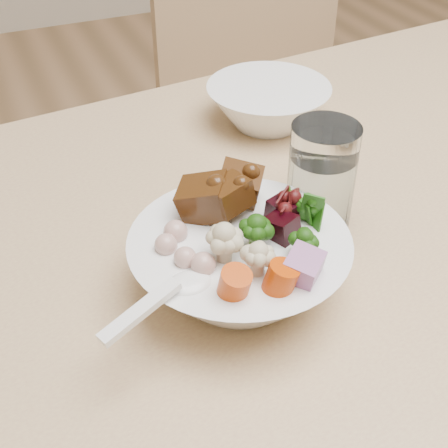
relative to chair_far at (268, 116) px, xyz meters
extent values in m
cube|color=tan|center=(0.00, -0.08, -0.06)|extent=(0.43, 0.43, 0.04)
cube|color=tan|center=(0.00, 0.12, 0.17)|extent=(0.42, 0.04, 0.46)
cylinder|color=tan|center=(-0.18, -0.25, -0.30)|extent=(0.03, 0.03, 0.43)
cylinder|color=tan|center=(0.17, -0.26, -0.30)|extent=(0.03, 0.03, 0.43)
cylinder|color=tan|center=(-0.18, 0.11, -0.30)|extent=(0.03, 0.03, 0.43)
cylinder|color=tan|center=(0.18, 0.10, -0.30)|extent=(0.03, 0.03, 0.43)
sphere|color=black|center=(-0.37, -0.69, 0.30)|extent=(0.03, 0.03, 0.03)
sphere|color=beige|center=(-0.41, -0.70, 0.30)|extent=(0.04, 0.04, 0.04)
cube|color=black|center=(-0.33, -0.67, 0.29)|extent=(0.04, 0.04, 0.02)
cube|color=#9C5E95|center=(-0.35, -0.75, 0.29)|extent=(0.04, 0.05, 0.04)
cylinder|color=#D34505|center=(-0.42, -0.74, 0.29)|extent=(0.03, 0.03, 0.03)
sphere|color=tan|center=(-0.44, -0.69, 0.29)|extent=(0.02, 0.02, 0.02)
ellipsoid|color=white|center=(-0.45, -0.72, 0.28)|extent=(0.05, 0.04, 0.01)
cube|color=white|center=(-0.49, -0.73, 0.29)|extent=(0.08, 0.04, 0.02)
cylinder|color=white|center=(-0.26, -0.62, 0.28)|extent=(0.07, 0.07, 0.12)
cylinder|color=silver|center=(-0.26, -0.62, 0.27)|extent=(0.06, 0.06, 0.08)
camera|label=1|loc=(-0.57, -1.08, 0.65)|focal=50.00mm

